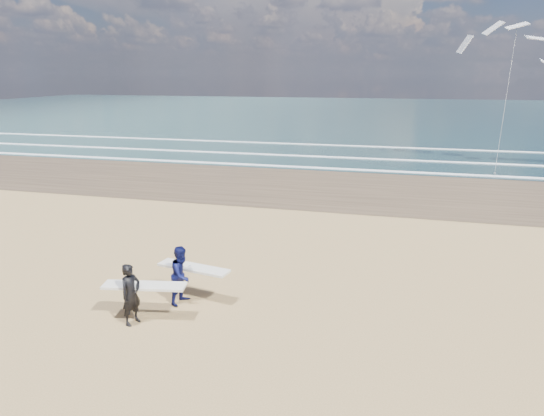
# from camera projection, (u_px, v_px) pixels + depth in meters

# --- Properties ---
(ocean) EXTENTS (220.00, 100.00, 0.02)m
(ocean) POSITION_uv_depth(u_px,v_px,m) (489.00, 116.00, 74.93)
(ocean) COLOR #172F33
(ocean) RESTS_ON ground
(surfer_near) EXTENTS (2.26, 1.15, 1.66)m
(surfer_near) POSITION_uv_depth(u_px,v_px,m) (133.00, 293.00, 12.64)
(surfer_near) COLOR black
(surfer_near) RESTS_ON ground
(surfer_far) EXTENTS (2.26, 1.29, 1.70)m
(surfer_far) POSITION_uv_depth(u_px,v_px,m) (183.00, 274.00, 13.80)
(surfer_far) COLOR #0B0F41
(surfer_far) RESTS_ON ground
(kite_1) EXTENTS (6.77, 4.84, 10.77)m
(kite_1) POSITION_uv_depth(u_px,v_px,m) (510.00, 74.00, 32.35)
(kite_1) COLOR slate
(kite_1) RESTS_ON ground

